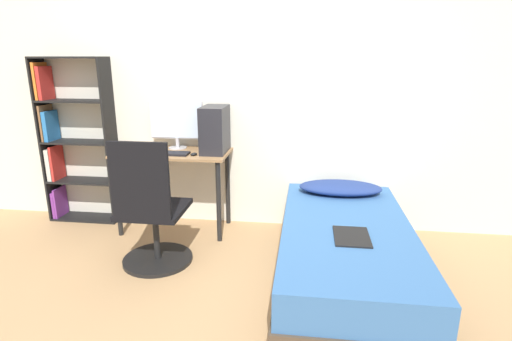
# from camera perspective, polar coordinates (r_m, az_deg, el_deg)

# --- Properties ---
(ground_plane) EXTENTS (14.00, 14.00, 0.00)m
(ground_plane) POSITION_cam_1_polar(r_m,az_deg,el_deg) (2.96, -9.24, -17.62)
(ground_plane) COLOR tan
(wall_back) EXTENTS (8.00, 0.05, 2.50)m
(wall_back) POSITION_cam_1_polar(r_m,az_deg,el_deg) (3.86, -4.10, 10.30)
(wall_back) COLOR silver
(wall_back) RESTS_ON ground_plane
(desk) EXTENTS (1.06, 0.51, 0.78)m
(desk) POSITION_cam_1_polar(r_m,az_deg,el_deg) (3.83, -11.75, 0.61)
(desk) COLOR #997047
(desk) RESTS_ON ground_plane
(bookshelf) EXTENTS (0.70, 0.25, 1.63)m
(bookshelf) POSITION_cam_1_polar(r_m,az_deg,el_deg) (4.39, -25.14, 3.83)
(bookshelf) COLOR black
(bookshelf) RESTS_ON ground_plane
(office_chair) EXTENTS (0.57, 0.57, 1.05)m
(office_chair) POSITION_cam_1_polar(r_m,az_deg,el_deg) (3.26, -14.69, -6.78)
(office_chair) COLOR black
(office_chair) RESTS_ON ground_plane
(bed) EXTENTS (0.97, 1.95, 0.44)m
(bed) POSITION_cam_1_polar(r_m,az_deg,el_deg) (3.12, 12.63, -11.33)
(bed) COLOR #4C3D2D
(bed) RESTS_ON ground_plane
(pillow) EXTENTS (0.74, 0.36, 0.11)m
(pillow) POSITION_cam_1_polar(r_m,az_deg,el_deg) (3.68, 11.96, -2.40)
(pillow) COLOR navy
(pillow) RESTS_ON bed
(magazine) EXTENTS (0.24, 0.32, 0.01)m
(magazine) POSITION_cam_1_polar(r_m,az_deg,el_deg) (2.84, 13.51, -9.16)
(magazine) COLOR black
(magazine) RESTS_ON bed
(monitor) EXTENTS (0.52, 0.17, 0.45)m
(monitor) POSITION_cam_1_polar(r_m,az_deg,el_deg) (3.89, -11.30, 6.76)
(monitor) COLOR #B7B7BC
(monitor) RESTS_ON desk
(keyboard) EXTENTS (0.38, 0.14, 0.02)m
(keyboard) POSITION_cam_1_polar(r_m,az_deg,el_deg) (3.70, -12.46, 2.42)
(keyboard) COLOR black
(keyboard) RESTS_ON desk
(pc_tower) EXTENTS (0.22, 0.38, 0.42)m
(pc_tower) POSITION_cam_1_polar(r_m,az_deg,el_deg) (3.69, -5.90, 5.86)
(pc_tower) COLOR #232328
(pc_tower) RESTS_ON desk
(mouse) EXTENTS (0.06, 0.09, 0.02)m
(mouse) POSITION_cam_1_polar(r_m,az_deg,el_deg) (3.63, -8.88, 2.33)
(mouse) COLOR black
(mouse) RESTS_ON desk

